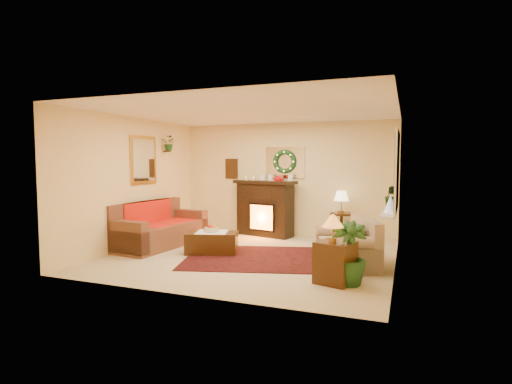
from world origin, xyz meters
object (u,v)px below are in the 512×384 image
(fireplace, at_px, (265,212))
(side_table_round, at_px, (341,227))
(loveseat, at_px, (347,240))
(sofa, at_px, (160,225))
(end_table_square, at_px, (335,264))
(coffee_table, at_px, (212,242))

(fireplace, relative_size, side_table_round, 2.10)
(fireplace, relative_size, loveseat, 0.98)
(fireplace, xyz_separation_m, side_table_round, (1.78, -0.15, -0.23))
(fireplace, xyz_separation_m, loveseat, (2.16, -2.02, -0.13))
(sofa, height_order, fireplace, fireplace)
(end_table_square, bearing_deg, coffee_table, 157.54)
(loveseat, xyz_separation_m, end_table_square, (-0.01, -1.06, -0.15))
(loveseat, bearing_deg, end_table_square, -113.05)
(side_table_round, relative_size, coffee_table, 0.67)
(loveseat, bearing_deg, sofa, 154.64)
(sofa, bearing_deg, coffee_table, -3.75)
(side_table_round, bearing_deg, fireplace, 175.21)
(sofa, bearing_deg, fireplace, 54.34)
(sofa, height_order, coffee_table, sofa)
(end_table_square, bearing_deg, sofa, 161.77)
(loveseat, relative_size, coffee_table, 1.43)
(loveseat, bearing_deg, coffee_table, 158.20)
(side_table_round, xyz_separation_m, end_table_square, (0.37, -2.92, -0.05))
(sofa, bearing_deg, loveseat, 3.00)
(fireplace, bearing_deg, end_table_square, -40.84)
(sofa, distance_m, end_table_square, 3.97)
(coffee_table, bearing_deg, end_table_square, -39.58)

